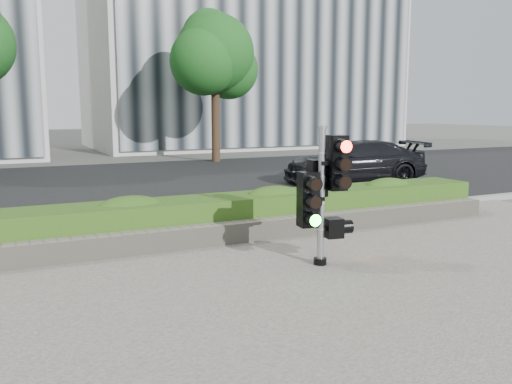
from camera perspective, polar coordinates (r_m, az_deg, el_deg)
ground at (r=7.45m, az=0.78°, el=-8.99°), size 120.00×120.00×0.00m
sidewalk at (r=5.48m, az=13.09°, el=-15.78°), size 16.00×11.00×0.03m
road at (r=16.80m, az=-14.74°, el=0.71°), size 60.00×13.00×0.02m
curb at (r=10.25m, az=-7.17°, el=-3.78°), size 60.00×0.25×0.12m
stone_wall at (r=9.08m, az=-4.63°, el=-4.48°), size 12.00×0.32×0.34m
hedge at (r=9.64m, az=-6.05°, el=-2.69°), size 12.00×1.00×0.68m
building_right at (r=34.61m, az=-1.63°, el=14.91°), size 18.00×10.00×12.00m
tree_right at (r=23.65m, az=-4.43°, el=14.07°), size 4.10×3.58×6.53m
traffic_signal at (r=7.81m, az=6.99°, el=0.35°), size 0.72×0.56×2.01m
car_dark at (r=17.04m, az=10.33°, el=3.18°), size 4.70×2.63×1.29m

